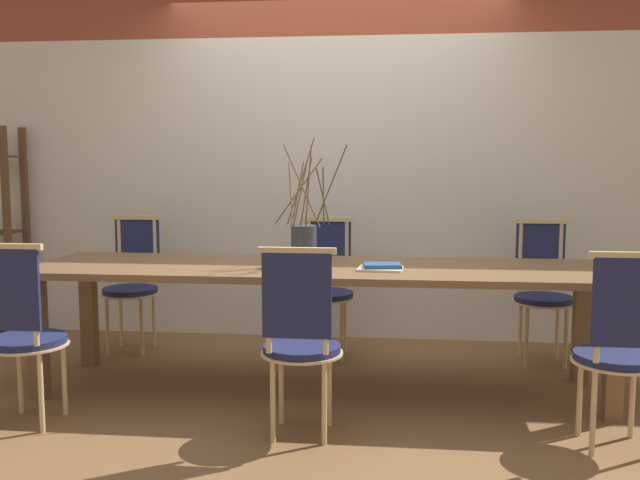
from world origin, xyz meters
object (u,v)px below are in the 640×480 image
Objects in this scene: dining_table at (320,279)px; vase_centerpiece at (304,243)px; chair_far_center at (542,287)px; chair_near_center at (620,346)px; book_stack at (381,267)px.

vase_centerpiece is at bearing -163.36° from dining_table.
dining_table is at bearing 16.64° from vase_centerpiece.
vase_centerpiece is at bearing 27.38° from chair_far_center.
chair_far_center is (-0.05, 1.50, 0.00)m from chair_near_center.
vase_centerpiece is at bearing 155.02° from chair_near_center.
book_stack reaches higher than dining_table.
chair_far_center is at bearing 28.01° from dining_table.
dining_table is 4.53× the size of vase_centerpiece.
book_stack is (-1.10, 0.64, 0.25)m from chair_near_center.
chair_near_center is 1.50m from chair_far_center.
dining_table is at bearing 28.01° from chair_far_center.
vase_centerpiece is (-1.50, -0.78, 0.37)m from chair_far_center.
vase_centerpiece reaches higher than book_stack.
chair_far_center is at bearing 92.02° from chair_near_center.
dining_table is 1.65m from chair_near_center.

